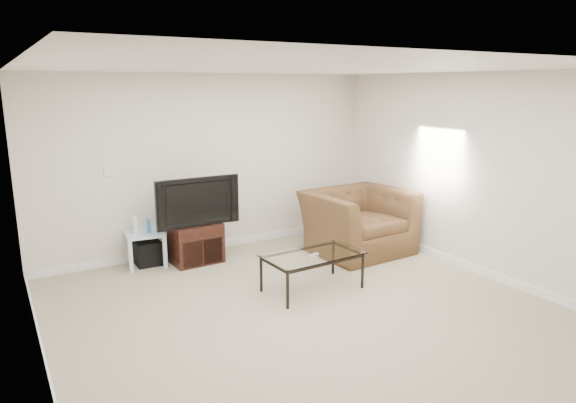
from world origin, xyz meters
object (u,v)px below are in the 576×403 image
subwoofer (148,253)px  recliner (358,211)px  side_table (145,249)px  tv_stand (196,243)px  coffee_table (312,272)px  television (195,200)px

subwoofer → recliner: 2.95m
side_table → subwoofer: (0.03, 0.02, -0.07)m
tv_stand → recliner: (2.16, -0.73, 0.32)m
side_table → recliner: size_ratio=0.35×
tv_stand → side_table: (-0.62, 0.23, -0.04)m
tv_stand → recliner: bearing=-21.6°
tv_stand → coffee_table: size_ratio=0.57×
tv_stand → television: size_ratio=0.62×
side_table → recliner: recliner is taller
television → recliner: 2.29m
tv_stand → television: (0.00, -0.03, 0.59)m
tv_stand → side_table: tv_stand is taller
tv_stand → recliner: recliner is taller
tv_stand → subwoofer: (-0.59, 0.25, -0.11)m
side_table → subwoofer: side_table is taller
tv_stand → side_table: size_ratio=1.35×
side_table → subwoofer: 0.08m
tv_stand → television: television is taller
subwoofer → recliner: bearing=-19.6°
television → recliner: (2.16, -0.71, -0.27)m
subwoofer → recliner: recliner is taller
tv_stand → television: bearing=-90.0°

